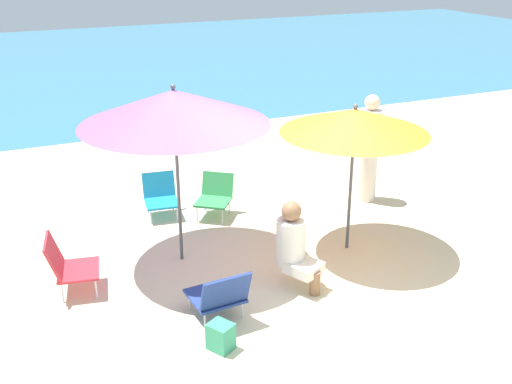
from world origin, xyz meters
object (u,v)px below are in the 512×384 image
object	(u,v)px
beach_chair_d	(160,195)
beach_bag	(221,336)
beach_chair_c	(219,294)
umbrella_orange	(355,121)
beach_chair_a	(67,264)
beach_chair_b	(215,194)
person_b	(369,148)
person_a	(294,244)
umbrella_purple	(174,107)

from	to	relation	value
beach_chair_d	beach_bag	xyz separation A→B (m)	(-0.32, -3.21, -0.16)
beach_chair_c	beach_chair_d	size ratio (longest dim) A/B	1.06
umbrella_orange	beach_chair_c	world-z (taller)	umbrella_orange
beach_chair_a	beach_bag	bearing A→B (deg)	-43.81
beach_chair_b	beach_bag	world-z (taller)	beach_chair_b
person_b	beach_bag	bearing A→B (deg)	117.17
beach_chair_b	person_a	bearing A→B (deg)	40.56
umbrella_orange	beach_chair_b	world-z (taller)	umbrella_orange
umbrella_orange	beach_chair_d	world-z (taller)	umbrella_orange
beach_chair_c	umbrella_orange	bearing A→B (deg)	-71.60
person_b	umbrella_orange	bearing A→B (deg)	128.21
umbrella_purple	person_a	xyz separation A→B (m)	(0.96, -1.08, -1.37)
beach_chair_d	person_a	distance (m)	2.60
beach_chair_a	beach_bag	world-z (taller)	beach_chair_a
beach_bag	beach_chair_c	bearing A→B (deg)	70.33
person_a	beach_bag	bearing A→B (deg)	-82.69
person_a	umbrella_purple	bearing A→B (deg)	-164.52
umbrella_orange	umbrella_purple	bearing A→B (deg)	164.51
beach_chair_d	beach_chair_a	bearing A→B (deg)	-35.19
beach_bag	person_b	bearing A→B (deg)	37.67
beach_chair_c	beach_chair_d	xyz separation A→B (m)	(0.16, 2.75, 0.00)
umbrella_orange	beach_bag	distance (m)	2.95
beach_chair_b	umbrella_purple	bearing A→B (deg)	-1.42
umbrella_orange	beach_chair_a	xyz separation A→B (m)	(-3.33, 0.33, -1.30)
person_a	person_b	world-z (taller)	person_b
beach_bag	beach_chair_b	bearing A→B (deg)	70.66
beach_chair_d	beach_bag	world-z (taller)	beach_chair_d
beach_chair_d	beach_bag	distance (m)	3.23
umbrella_orange	beach_chair_d	distance (m)	2.99
umbrella_orange	person_b	xyz separation A→B (m)	(1.07, 1.22, -0.85)
umbrella_purple	beach_bag	distance (m)	2.55
beach_chair_c	beach_chair_d	distance (m)	2.75
beach_chair_d	umbrella_orange	bearing A→B (deg)	51.63
umbrella_purple	beach_chair_d	world-z (taller)	umbrella_purple
umbrella_orange	beach_chair_d	xyz separation A→B (m)	(-1.86, 1.92, -1.35)
person_a	person_b	bearing A→B (deg)	103.77
umbrella_purple	beach_chair_c	size ratio (longest dim) A/B	3.40
person_b	beach_chair_c	bearing A→B (deg)	113.02
person_a	beach_chair_c	bearing A→B (deg)	-99.53
umbrella_purple	beach_chair_d	bearing A→B (deg)	84.53
beach_chair_b	umbrella_orange	bearing A→B (deg)	73.05
person_a	beach_bag	xyz separation A→B (m)	(-1.15, -0.76, -0.38)
umbrella_purple	beach_chair_c	xyz separation A→B (m)	(-0.03, -1.38, -1.60)
beach_chair_a	beach_bag	size ratio (longest dim) A/B	2.42
umbrella_orange	beach_chair_b	size ratio (longest dim) A/B	2.68
beach_chair_b	beach_chair_c	distance (m)	2.56
beach_chair_d	person_a	size ratio (longest dim) A/B	0.59
person_b	umbrella_purple	bearing A→B (deg)	91.78
beach_chair_b	beach_chair_c	bearing A→B (deg)	17.50
person_a	person_b	size ratio (longest dim) A/B	0.63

